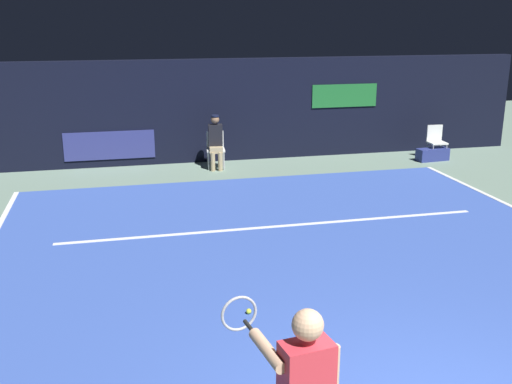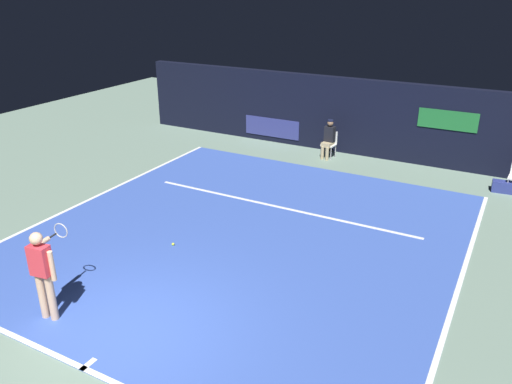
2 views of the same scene
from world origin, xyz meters
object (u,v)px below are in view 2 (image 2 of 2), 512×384
line_judge_on_chair (329,139)px  tennis_player (43,270)px  tennis_ball (173,244)px  equipment_bag (508,187)px

line_judge_on_chair → tennis_player: bearing=-96.2°
tennis_ball → equipment_bag: bearing=47.6°
equipment_bag → line_judge_on_chair: bearing=169.8°
line_judge_on_chair → equipment_bag: 5.68m
tennis_ball → equipment_bag: equipment_bag is taller
tennis_player → equipment_bag: 12.38m
tennis_player → tennis_ball: size_ratio=25.44×
tennis_player → line_judge_on_chair: (1.17, 10.75, -0.30)m
tennis_ball → equipment_bag: size_ratio=0.08×
line_judge_on_chair → equipment_bag: (5.64, -0.44, -0.53)m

